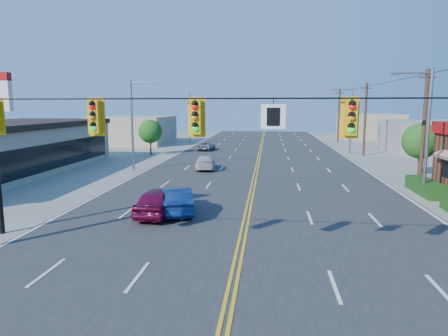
# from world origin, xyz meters

# --- Properties ---
(ground) EXTENTS (160.00, 160.00, 0.00)m
(ground) POSITION_xyz_m (0.00, 0.00, 0.00)
(ground) COLOR gray
(ground) RESTS_ON ground
(road) EXTENTS (20.00, 120.00, 0.06)m
(road) POSITION_xyz_m (0.00, 20.00, 0.03)
(road) COLOR #2D2D30
(road) RESTS_ON ground
(signal_span) EXTENTS (24.32, 0.34, 9.00)m
(signal_span) POSITION_xyz_m (-0.12, 0.00, 4.89)
(signal_span) COLOR #47301E
(signal_span) RESTS_ON ground
(streetlight_se) EXTENTS (2.55, 0.25, 8.00)m
(streetlight_se) POSITION_xyz_m (10.79, 14.00, 4.51)
(streetlight_se) COLOR gray
(streetlight_se) RESTS_ON ground
(streetlight_ne) EXTENTS (2.55, 0.25, 8.00)m
(streetlight_ne) POSITION_xyz_m (10.79, 38.00, 4.51)
(streetlight_ne) COLOR gray
(streetlight_ne) RESTS_ON ground
(streetlight_sw) EXTENTS (2.55, 0.25, 8.00)m
(streetlight_sw) POSITION_xyz_m (-10.79, 22.00, 4.51)
(streetlight_sw) COLOR gray
(streetlight_sw) RESTS_ON ground
(streetlight_nw) EXTENTS (2.55, 0.25, 8.00)m
(streetlight_nw) POSITION_xyz_m (-10.79, 48.00, 4.51)
(streetlight_nw) COLOR gray
(streetlight_nw) RESTS_ON ground
(utility_pole_near) EXTENTS (0.28, 0.28, 8.40)m
(utility_pole_near) POSITION_xyz_m (12.20, 18.00, 4.20)
(utility_pole_near) COLOR #47301E
(utility_pole_near) RESTS_ON ground
(utility_pole_mid) EXTENTS (0.28, 0.28, 8.40)m
(utility_pole_mid) POSITION_xyz_m (12.20, 36.00, 4.20)
(utility_pole_mid) COLOR #47301E
(utility_pole_mid) RESTS_ON ground
(utility_pole_far) EXTENTS (0.28, 0.28, 8.40)m
(utility_pole_far) POSITION_xyz_m (12.20, 54.00, 4.20)
(utility_pole_far) COLOR #47301E
(utility_pole_far) RESTS_ON ground
(tree_kfc_rear) EXTENTS (2.94, 2.94, 4.41)m
(tree_kfc_rear) POSITION_xyz_m (13.50, 22.00, 2.93)
(tree_kfc_rear) COLOR #47301E
(tree_kfc_rear) RESTS_ON ground
(tree_west) EXTENTS (2.80, 2.80, 4.20)m
(tree_west) POSITION_xyz_m (-13.00, 34.00, 2.79)
(tree_west) COLOR #47301E
(tree_west) RESTS_ON ground
(bld_east_mid) EXTENTS (12.00, 10.00, 4.00)m
(bld_east_mid) POSITION_xyz_m (22.00, 40.00, 2.00)
(bld_east_mid) COLOR gray
(bld_east_mid) RESTS_ON ground
(bld_west_far) EXTENTS (11.00, 12.00, 4.20)m
(bld_west_far) POSITION_xyz_m (-20.00, 48.00, 2.10)
(bld_west_far) COLOR tan
(bld_west_far) RESTS_ON ground
(bld_east_far) EXTENTS (10.00, 10.00, 4.40)m
(bld_east_far) POSITION_xyz_m (19.00, 62.00, 2.20)
(bld_east_far) COLOR tan
(bld_east_far) RESTS_ON ground
(car_magenta) EXTENTS (1.89, 4.42, 1.49)m
(car_magenta) POSITION_xyz_m (-4.64, 7.70, 0.74)
(car_magenta) COLOR maroon
(car_magenta) RESTS_ON ground
(car_blue) EXTENTS (2.58, 4.52, 1.41)m
(car_blue) POSITION_xyz_m (-3.80, 8.26, 0.70)
(car_blue) COLOR navy
(car_blue) RESTS_ON ground
(car_white) EXTENTS (2.38, 4.57, 1.27)m
(car_white) POSITION_xyz_m (-4.68, 23.36, 0.63)
(car_white) COLOR #BEBEBE
(car_white) RESTS_ON ground
(car_silver) EXTENTS (2.08, 4.12, 1.12)m
(car_silver) POSITION_xyz_m (-7.08, 39.23, 0.56)
(car_silver) COLOR #999A9D
(car_silver) RESTS_ON ground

